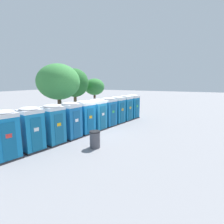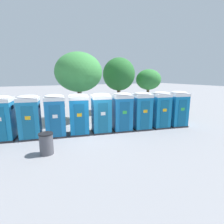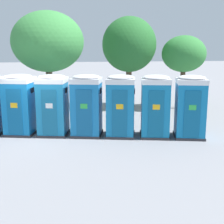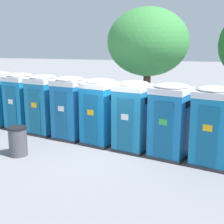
% 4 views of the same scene
% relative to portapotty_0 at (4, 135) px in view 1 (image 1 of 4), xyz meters
% --- Properties ---
extents(ground_plane, '(120.00, 120.00, 0.00)m').
position_rel_portapotty_0_xyz_m(ground_plane, '(6.15, -1.49, -1.28)').
color(ground_plane, gray).
extents(portapotty_0, '(1.47, 1.45, 2.54)m').
position_rel_portapotty_0_xyz_m(portapotty_0, '(0.00, 0.00, 0.00)').
color(portapotty_0, '#2D2D33').
rests_on(portapotty_0, ground).
extents(portapotty_1, '(1.39, 1.42, 2.54)m').
position_rel_portapotty_0_xyz_m(portapotty_1, '(1.38, -0.27, 0.00)').
color(portapotty_1, '#2D2D33').
rests_on(portapotty_1, ground).
extents(portapotty_2, '(1.37, 1.39, 2.54)m').
position_rel_portapotty_0_xyz_m(portapotty_2, '(2.74, -0.60, 0.00)').
color(portapotty_2, '#2D2D33').
rests_on(portapotty_2, ground).
extents(portapotty_3, '(1.36, 1.37, 2.54)m').
position_rel_portapotty_0_xyz_m(portapotty_3, '(4.12, -0.88, 0.00)').
color(portapotty_3, '#2D2D33').
rests_on(portapotty_3, ground).
extents(portapotty_4, '(1.41, 1.43, 2.54)m').
position_rel_portapotty_0_xyz_m(portapotty_4, '(5.50, -1.13, 0.00)').
color(portapotty_4, '#2D2D33').
rests_on(portapotty_4, ground).
extents(portapotty_5, '(1.39, 1.41, 2.54)m').
position_rel_portapotty_0_xyz_m(portapotty_5, '(6.88, -1.42, 0.00)').
color(portapotty_5, '#2D2D33').
rests_on(portapotty_5, ground).
extents(portapotty_6, '(1.46, 1.45, 2.54)m').
position_rel_portapotty_0_xyz_m(portapotty_6, '(8.26, -1.69, 0.00)').
color(portapotty_6, '#2D2D33').
rests_on(portapotty_6, ground).
extents(portapotty_7, '(1.40, 1.42, 2.54)m').
position_rel_portapotty_0_xyz_m(portapotty_7, '(9.63, -1.97, 0.00)').
color(portapotty_7, '#2D2D33').
rests_on(portapotty_7, ground).
extents(portapotty_8, '(1.37, 1.40, 2.54)m').
position_rel_portapotty_0_xyz_m(portapotty_8, '(11.01, -2.24, 0.00)').
color(portapotty_8, '#2D2D33').
rests_on(portapotty_8, ground).
extents(portapotty_9, '(1.42, 1.44, 2.54)m').
position_rel_portapotty_0_xyz_m(portapotty_9, '(12.39, -2.53, 0.00)').
color(portapotty_9, '#2D2D33').
rests_on(portapotty_9, ground).
extents(street_tree_0, '(3.68, 3.68, 5.42)m').
position_rel_portapotty_0_xyz_m(street_tree_0, '(6.55, 2.24, 2.58)').
color(street_tree_0, '#4C3826').
rests_on(street_tree_0, ground).
extents(street_tree_1, '(3.16, 3.16, 5.36)m').
position_rel_portapotty_0_xyz_m(street_tree_1, '(11.12, 4.02, 2.44)').
color(street_tree_1, brown).
rests_on(street_tree_1, ground).
extents(street_tree_2, '(2.55, 2.55, 4.27)m').
position_rel_portapotty_0_xyz_m(street_tree_2, '(14.19, 3.25, 1.91)').
color(street_tree_2, '#4C3826').
rests_on(street_tree_2, ground).
extents(trash_can, '(0.65, 0.65, 1.02)m').
position_rel_portapotty_0_xyz_m(trash_can, '(3.31, -3.29, -0.77)').
color(trash_can, '#4C4C54').
rests_on(trash_can, ground).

